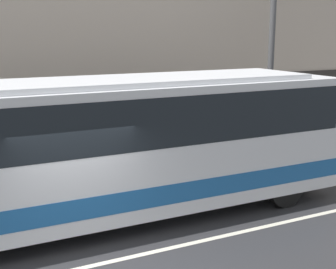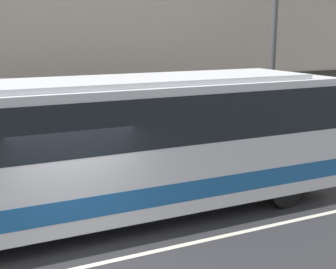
{
  "view_description": "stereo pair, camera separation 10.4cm",
  "coord_description": "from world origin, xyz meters",
  "views": [
    {
      "loc": [
        -2.28,
        -7.93,
        4.36
      ],
      "look_at": [
        2.65,
        1.95,
        1.92
      ],
      "focal_mm": 50.0,
      "sensor_mm": 36.0,
      "label": 1
    },
    {
      "loc": [
        -2.19,
        -7.98,
        4.36
      ],
      "look_at": [
        2.65,
        1.95,
        1.92
      ],
      "focal_mm": 50.0,
      "sensor_mm": 36.0,
      "label": 2
    }
  ],
  "objects": [
    {
      "name": "utility_pole_near",
      "position": [
        8.02,
        4.89,
        4.09
      ],
      "size": [
        0.21,
        0.21,
        7.83
      ],
      "color": "#4C4C4F",
      "rests_on": "sidewalk"
    },
    {
      "name": "ground_plane",
      "position": [
        0.0,
        0.0,
        0.0
      ],
      "size": [
        60.0,
        60.0,
        0.0
      ],
      "primitive_type": "plane",
      "color": "#2D2D30"
    },
    {
      "name": "pedestrian_waiting",
      "position": [
        2.92,
        5.99,
        0.94
      ],
      "size": [
        0.36,
        0.36,
        1.64
      ],
      "color": "#333338",
      "rests_on": "sidewalk"
    },
    {
      "name": "lane_stripe",
      "position": [
        0.0,
        0.0,
        0.0
      ],
      "size": [
        54.0,
        0.14,
        0.01
      ],
      "color": "beige",
      "rests_on": "ground_plane"
    },
    {
      "name": "transit_bus",
      "position": [
        0.84,
        1.95,
        1.88
      ],
      "size": [
        12.36,
        2.59,
        3.33
      ],
      "color": "silver",
      "rests_on": "ground_plane"
    },
    {
      "name": "sidewalk",
      "position": [
        0.0,
        5.29,
        0.09
      ],
      "size": [
        60.0,
        2.58,
        0.18
      ],
      "color": "#A09E99",
      "rests_on": "ground_plane"
    }
  ]
}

